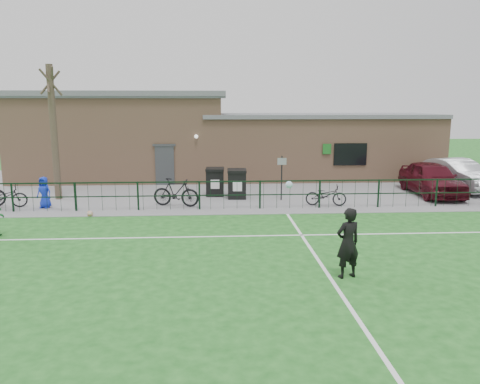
{
  "coord_description": "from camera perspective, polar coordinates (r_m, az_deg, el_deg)",
  "views": [
    {
      "loc": [
        -0.91,
        -10.89,
        4.34
      ],
      "look_at": [
        0.0,
        5.0,
        1.3
      ],
      "focal_mm": 35.0,
      "sensor_mm": 36.0,
      "label": 1
    }
  ],
  "objects": [
    {
      "name": "ground",
      "position": [
        11.76,
        1.42,
        -10.85
      ],
      "size": [
        90.0,
        90.0,
        0.0
      ],
      "primitive_type": "plane",
      "color": "#1A581C",
      "rests_on": "ground"
    },
    {
      "name": "paving_strip",
      "position": [
        24.79,
        -1.12,
        0.75
      ],
      "size": [
        34.0,
        13.0,
        0.02
      ],
      "primitive_type": "cube",
      "color": "slate",
      "rests_on": "ground"
    },
    {
      "name": "pitch_line_touch",
      "position": [
        19.21,
        -0.48,
        -2.23
      ],
      "size": [
        28.0,
        0.1,
        0.01
      ],
      "primitive_type": "cube",
      "color": "white",
      "rests_on": "ground"
    },
    {
      "name": "pitch_line_mid",
      "position": [
        15.54,
        0.21,
        -5.39
      ],
      "size": [
        28.0,
        0.1,
        0.01
      ],
      "primitive_type": "cube",
      "color": "white",
      "rests_on": "ground"
    },
    {
      "name": "pitch_line_perp",
      "position": [
        12.08,
        11.08,
        -10.44
      ],
      "size": [
        0.1,
        16.0,
        0.01
      ],
      "primitive_type": "cube",
      "color": "white",
      "rests_on": "ground"
    },
    {
      "name": "perimeter_fence",
      "position": [
        19.28,
        -0.51,
        -0.37
      ],
      "size": [
        28.0,
        0.1,
        1.2
      ],
      "primitive_type": "cube",
      "color": "black",
      "rests_on": "ground"
    },
    {
      "name": "bare_tree",
      "position": [
        22.57,
        -21.73,
        6.65
      ],
      "size": [
        0.3,
        0.3,
        6.0
      ],
      "primitive_type": "cylinder",
      "color": "#403327",
      "rests_on": "ground"
    },
    {
      "name": "wheelie_bin_left",
      "position": [
        22.13,
        -3.06,
        1.15
      ],
      "size": [
        0.84,
        0.95,
        1.22
      ],
      "primitive_type": "cube",
      "rotation": [
        0.0,
        0.0,
        -0.04
      ],
      "color": "black",
      "rests_on": "paving_strip"
    },
    {
      "name": "wheelie_bin_right",
      "position": [
        21.49,
        -0.38,
        0.91
      ],
      "size": [
        0.85,
        0.96,
        1.24
      ],
      "primitive_type": "cube",
      "rotation": [
        0.0,
        0.0,
        -0.04
      ],
      "color": "black",
      "rests_on": "paving_strip"
    },
    {
      "name": "sign_post",
      "position": [
        21.05,
        5.09,
        1.7
      ],
      "size": [
        0.08,
        0.08,
        2.0
      ],
      "primitive_type": "cylinder",
      "rotation": [
        0.0,
        0.0,
        0.37
      ],
      "color": "black",
      "rests_on": "paving_strip"
    },
    {
      "name": "car_maroon",
      "position": [
        24.01,
        22.32,
        1.55
      ],
      "size": [
        2.03,
        4.7,
        1.58
      ],
      "primitive_type": "imported",
      "rotation": [
        0.0,
        0.0,
        -0.04
      ],
      "color": "#4A0D18",
      "rests_on": "paving_strip"
    },
    {
      "name": "car_silver",
      "position": [
        25.93,
        24.93,
        1.94
      ],
      "size": [
        2.5,
        4.91,
        1.54
      ],
      "primitive_type": "imported",
      "rotation": [
        0.0,
        0.0,
        0.19
      ],
      "color": "#B6B9BF",
      "rests_on": "paving_strip"
    },
    {
      "name": "bicycle_c",
      "position": [
        21.71,
        -26.89,
        -0.55
      ],
      "size": [
        1.94,
        1.24,
        0.96
      ],
      "primitive_type": "imported",
      "rotation": [
        0.0,
        0.0,
        1.93
      ],
      "color": "black",
      "rests_on": "paving_strip"
    },
    {
      "name": "bicycle_d",
      "position": [
        19.93,
        -7.82,
        -0.04
      ],
      "size": [
        2.08,
        1.06,
        1.2
      ],
      "primitive_type": "imported",
      "rotation": [
        0.0,
        0.0,
        1.31
      ],
      "color": "black",
      "rests_on": "paving_strip"
    },
    {
      "name": "bicycle_e",
      "position": [
        20.25,
        10.44,
        -0.38
      ],
      "size": [
        1.79,
        0.87,
        0.9
      ],
      "primitive_type": "imported",
      "rotation": [
        0.0,
        0.0,
        1.41
      ],
      "color": "black",
      "rests_on": "paving_strip"
    },
    {
      "name": "spectator_child",
      "position": [
        21.09,
        -22.77,
        -0.04
      ],
      "size": [
        0.73,
        0.58,
        1.31
      ],
      "primitive_type": "imported",
      "rotation": [
        0.0,
        0.0,
        -0.29
      ],
      "color": "#142CBE",
      "rests_on": "paving_strip"
    },
    {
      "name": "goalkeeper_kick",
      "position": [
        12.08,
        12.85,
        -5.91
      ],
      "size": [
        1.55,
        3.13,
        2.03
      ],
      "color": "black",
      "rests_on": "ground"
    },
    {
      "name": "ball_ground",
      "position": [
        19.05,
        -17.81,
        -2.53
      ],
      "size": [
        0.23,
        0.23,
        0.23
      ],
      "primitive_type": "sphere",
      "color": "silver",
      "rests_on": "ground"
    },
    {
      "name": "clubhouse",
      "position": [
        27.47,
        -3.23,
        6.38
      ],
      "size": [
        24.25,
        5.4,
        4.96
      ],
      "color": "tan",
      "rests_on": "ground"
    }
  ]
}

